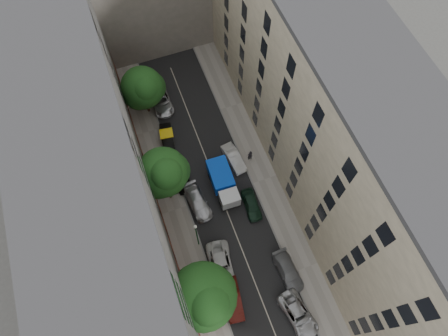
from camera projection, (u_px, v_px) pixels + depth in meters
name	position (u px, v px, depth m)	size (l,w,h in m)	color
ground	(220.00, 195.00, 46.05)	(120.00, 120.00, 0.00)	#4C4C49
road_surface	(220.00, 195.00, 46.04)	(8.00, 44.00, 0.02)	black
sidewalk_left	(175.00, 210.00, 45.16)	(3.00, 44.00, 0.15)	gray
sidewalk_right	(264.00, 179.00, 46.81)	(3.00, 44.00, 0.15)	gray
building_left	(103.00, 192.00, 35.39)	(8.00, 44.00, 20.00)	#4B4946
building_right	(326.00, 120.00, 38.71)	(8.00, 44.00, 20.00)	beige
tarp_truck	(223.00, 182.00, 45.14)	(2.45, 5.78, 2.64)	black
car_left_1	(233.00, 299.00, 40.30)	(1.57, 4.52, 1.49)	#4D130F
car_left_2	(221.00, 266.00, 41.78)	(2.44, 5.30, 1.47)	silver
car_left_3	(198.00, 202.00, 44.91)	(1.98, 4.87, 1.41)	#BCBCC1
car_left_4	(181.00, 177.00, 46.24)	(1.73, 4.30, 1.46)	black
car_left_5	(167.00, 138.00, 48.59)	(1.42, 4.07, 1.34)	black
car_left_6	(161.00, 100.00, 50.93)	(2.48, 5.38, 1.50)	#B7B7BC
car_right_0	(298.00, 314.00, 39.72)	(2.30, 4.99, 1.39)	#B3B4B8
car_right_1	(288.00, 271.00, 41.57)	(1.89, 4.65, 1.35)	slate
car_right_2	(252.00, 205.00, 44.80)	(1.60, 3.98, 1.35)	#152F20
car_right_3	(234.00, 158.00, 47.36)	(1.45, 4.17, 1.37)	silver
tree_near	(205.00, 297.00, 34.65)	(6.15, 6.00, 9.91)	#382619
tree_mid	(164.00, 174.00, 40.10)	(5.44, 5.19, 9.35)	#382619
tree_far	(144.00, 89.00, 46.80)	(5.35, 5.08, 7.25)	#382619
lamp_post	(197.00, 234.00, 39.88)	(0.36, 0.36, 6.31)	#164E25
pedestrian	(250.00, 155.00, 47.12)	(0.65, 0.43, 1.79)	black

